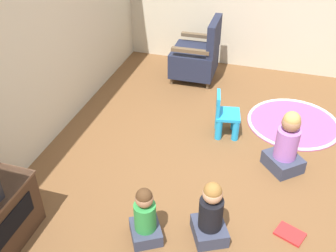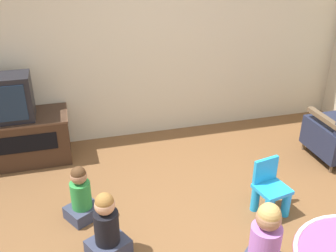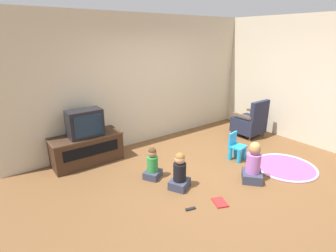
# 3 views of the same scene
# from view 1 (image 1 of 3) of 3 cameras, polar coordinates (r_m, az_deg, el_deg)

# --- Properties ---
(ground_plane) EXTENTS (30.00, 30.00, 0.00)m
(ground_plane) POSITION_cam_1_polar(r_m,az_deg,el_deg) (4.05, 9.21, -8.43)
(ground_plane) COLOR brown
(wall_back) EXTENTS (5.86, 0.12, 2.76)m
(wall_back) POSITION_cam_1_polar(r_m,az_deg,el_deg) (4.01, -21.89, 12.41)
(wall_back) COLOR beige
(wall_back) RESTS_ON ground_plane
(black_armchair) EXTENTS (0.64, 0.64, 0.91)m
(black_armchair) POSITION_cam_1_polar(r_m,az_deg,el_deg) (5.73, 4.25, 9.99)
(black_armchair) COLOR brown
(black_armchair) RESTS_ON ground_plane
(yellow_kid_chair) EXTENTS (0.34, 0.33, 0.54)m
(yellow_kid_chair) POSITION_cam_1_polar(r_m,az_deg,el_deg) (4.61, 8.36, 1.17)
(yellow_kid_chair) COLOR #1E99DB
(yellow_kid_chair) RESTS_ON ground_plane
(play_mat) EXTENTS (1.13, 1.13, 0.04)m
(play_mat) POSITION_cam_1_polar(r_m,az_deg,el_deg) (5.10, 17.73, 0.46)
(play_mat) COLOR #A54C8C
(play_mat) RESTS_ON ground_plane
(child_watching_left) EXTENTS (0.47, 0.47, 0.70)m
(child_watching_left) POSITION_cam_1_polar(r_m,az_deg,el_deg) (4.19, 16.81, -2.66)
(child_watching_left) COLOR #33384C
(child_watching_left) RESTS_ON ground_plane
(child_watching_center) EXTENTS (0.40, 0.38, 0.61)m
(child_watching_center) POSITION_cam_1_polar(r_m,az_deg,el_deg) (3.38, 6.21, -12.69)
(child_watching_center) COLOR #33384C
(child_watching_center) RESTS_ON ground_plane
(child_watching_right) EXTENTS (0.37, 0.36, 0.56)m
(child_watching_right) POSITION_cam_1_polar(r_m,az_deg,el_deg) (3.38, -3.34, -13.14)
(child_watching_right) COLOR #33384C
(child_watching_right) RESTS_ON ground_plane
(book) EXTENTS (0.25, 0.29, 0.02)m
(book) POSITION_cam_1_polar(r_m,az_deg,el_deg) (3.72, 17.28, -14.72)
(book) COLOR #B22323
(book) RESTS_ON ground_plane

